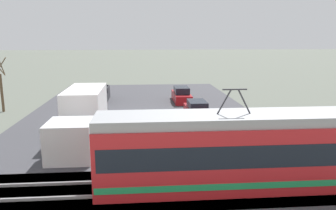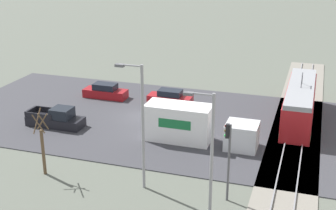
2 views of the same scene
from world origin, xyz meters
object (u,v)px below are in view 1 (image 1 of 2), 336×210
Objects in this scene: pickup_truck at (99,95)px; sedan_car_1 at (181,95)px; sedan_car_0 at (197,111)px; street_tree at (1,87)px; light_rail_tram at (232,151)px; box_truck at (83,116)px.

pickup_truck is 8.93m from sedan_car_1.
pickup_truck is at bearing -41.09° from sedan_car_0.
light_rail_tram is at bearing 134.47° from street_tree.
light_rail_tram is 2.58× the size of sedan_car_1.
box_truck is at bearing 92.32° from pickup_truck.
box_truck is 1.89× the size of street_tree.
box_truck reaches higher than pickup_truck.
sedan_car_0 is at bearing 166.84° from street_tree.
light_rail_tram is 24.36m from street_tree.
pickup_truck is 9.44m from street_tree.
sedan_car_1 is at bearing -169.60° from street_tree.
box_truck reaches higher than sedan_car_0.
street_tree is at bearing 10.40° from sedan_car_1.
pickup_truck is at bearing -154.66° from street_tree.
sedan_car_1 is (0.44, -7.32, 0.05)m from sedan_car_0.
pickup_truck is 1.12× the size of sedan_car_1.
street_tree reaches higher than light_rail_tram.
box_truck is 14.86m from sedan_car_1.
sedan_car_1 is at bearing 174.81° from pickup_truck.
light_rail_tram is 1.28× the size of box_truck.
street_tree is (8.94, -9.08, 0.75)m from box_truck.
light_rail_tram reaches higher than sedan_car_0.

